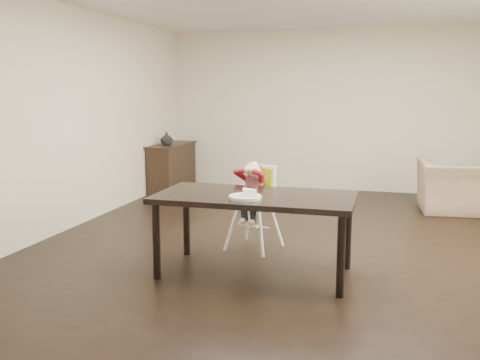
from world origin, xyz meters
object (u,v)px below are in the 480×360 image
object	(u,v)px
high_chair	(255,187)
armchair	(461,178)
dining_table	(255,203)
sideboard	(172,167)

from	to	relation	value
high_chair	armchair	distance (m)	3.38
dining_table	armchair	bearing A→B (deg)	56.40
high_chair	armchair	world-z (taller)	armchair
armchair	sideboard	size ratio (longest dim) A/B	0.87
dining_table	armchair	distance (m)	3.88
dining_table	high_chair	size ratio (longest dim) A/B	1.91
dining_table	sideboard	distance (m)	4.40
high_chair	sideboard	bearing A→B (deg)	141.62
dining_table	armchair	world-z (taller)	armchair
dining_table	sideboard	xyz separation A→B (m)	(-2.38, 3.69, -0.27)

